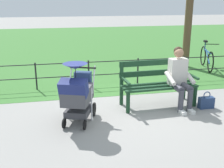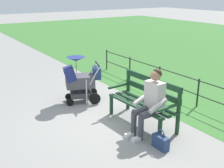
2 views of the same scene
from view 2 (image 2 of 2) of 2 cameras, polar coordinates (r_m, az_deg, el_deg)
ground_plane at (r=6.43m, az=2.20°, el=-5.94°), size 60.00×60.00×0.00m
park_bench at (r=5.84m, az=6.73°, el=-3.04°), size 1.62×0.67×0.96m
person_on_bench at (r=5.36m, az=7.76°, el=-3.33°), size 0.55×0.74×1.28m
stroller at (r=6.89m, az=-6.56°, el=0.96°), size 0.76×0.99×1.15m
handbag at (r=5.11m, az=9.81°, el=-11.45°), size 0.32×0.14×0.37m
park_fence at (r=7.34m, az=13.08°, el=0.22°), size 6.71×0.04×0.70m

